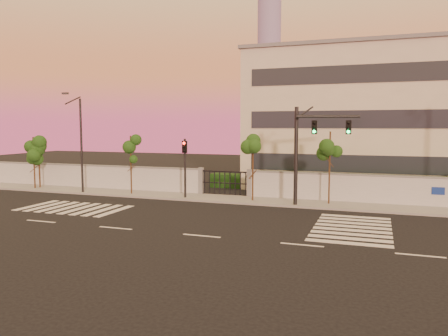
# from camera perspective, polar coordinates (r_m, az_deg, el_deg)

# --- Properties ---
(ground) EXTENTS (120.00, 120.00, 0.00)m
(ground) POSITION_cam_1_polar(r_m,az_deg,el_deg) (22.06, -2.94, -8.85)
(ground) COLOR black
(ground) RESTS_ON ground
(sidewalk) EXTENTS (60.00, 3.00, 0.15)m
(sidewalk) POSITION_cam_1_polar(r_m,az_deg,el_deg) (31.79, 4.32, -4.28)
(sidewalk) COLOR gray
(sidewalk) RESTS_ON ground
(perimeter_wall) EXTENTS (60.00, 0.36, 2.20)m
(perimeter_wall) POSITION_cam_1_polar(r_m,az_deg,el_deg) (33.05, 5.19, -2.17)
(perimeter_wall) COLOR #ADAFB4
(perimeter_wall) RESTS_ON ground
(hedge_row) EXTENTS (41.00, 4.25, 1.80)m
(hedge_row) POSITION_cam_1_polar(r_m,az_deg,el_deg) (35.49, 7.94, -2.08)
(hedge_row) COLOR #143510
(hedge_row) RESTS_ON ground
(institutional_building) EXTENTS (24.40, 12.40, 12.25)m
(institutional_building) POSITION_cam_1_polar(r_m,az_deg,el_deg) (41.75, 20.75, 6.08)
(institutional_building) COLOR beige
(institutional_building) RESTS_ON ground
(distant_skyscraper) EXTENTS (16.00, 16.00, 118.00)m
(distant_skyscraper) POSITION_cam_1_polar(r_m,az_deg,el_deg) (313.68, 5.91, 15.83)
(distant_skyscraper) COLOR slate
(distant_skyscraper) RESTS_ON ground
(road_markings) EXTENTS (57.00, 7.62, 0.02)m
(road_markings) POSITION_cam_1_polar(r_m,az_deg,el_deg) (26.02, -3.00, -6.61)
(road_markings) COLOR silver
(road_markings) RESTS_ON ground
(street_tree_a) EXTENTS (1.56, 1.24, 4.54)m
(street_tree_a) POSITION_cam_1_polar(r_m,az_deg,el_deg) (40.75, -23.57, 2.05)
(street_tree_a) COLOR #382314
(street_tree_a) RESTS_ON ground
(street_tree_b) EXTENTS (1.60, 1.27, 4.53)m
(street_tree_b) POSITION_cam_1_polar(r_m,az_deg,el_deg) (41.02, -23.01, 2.08)
(street_tree_b) COLOR #382314
(street_tree_b) RESTS_ON ground
(street_tree_c) EXTENTS (1.30, 1.03, 4.72)m
(street_tree_c) POSITION_cam_1_polar(r_m,az_deg,el_deg) (34.99, -12.05, 2.10)
(street_tree_c) COLOR #382314
(street_tree_c) RESTS_ON ground
(street_tree_d) EXTENTS (1.49, 1.19, 4.79)m
(street_tree_d) POSITION_cam_1_polar(r_m,az_deg,el_deg) (31.15, 3.84, 1.91)
(street_tree_d) COLOR #382314
(street_tree_d) RESTS_ON ground
(street_tree_e) EXTENTS (1.39, 1.11, 5.10)m
(street_tree_e) POSITION_cam_1_polar(r_m,az_deg,el_deg) (30.63, 13.71, 2.12)
(street_tree_e) COLOR #382314
(street_tree_e) RESTS_ON ground
(traffic_signal_main) EXTENTS (4.18, 1.50, 6.75)m
(traffic_signal_main) POSITION_cam_1_polar(r_m,az_deg,el_deg) (29.60, 11.02, 3.07)
(traffic_signal_main) COLOR black
(traffic_signal_main) RESTS_ON ground
(traffic_signal_secondary) EXTENTS (0.35, 0.34, 4.54)m
(traffic_signal_secondary) POSITION_cam_1_polar(r_m,az_deg,el_deg) (32.53, -5.13, 0.91)
(traffic_signal_secondary) COLOR black
(traffic_signal_secondary) RESTS_ON ground
(streetlight_west) EXTENTS (0.48, 1.93, 8.01)m
(streetlight_west) POSITION_cam_1_polar(r_m,az_deg,el_deg) (36.71, -18.30, 3.44)
(streetlight_west) COLOR black
(streetlight_west) RESTS_ON ground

